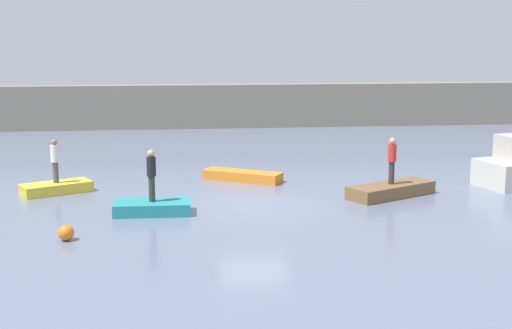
% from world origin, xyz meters
% --- Properties ---
extents(ground_plane, '(120.00, 120.00, 0.00)m').
position_xyz_m(ground_plane, '(0.00, 0.00, 0.00)').
color(ground_plane, slate).
extents(embankment_wall, '(80.00, 1.20, 2.84)m').
position_xyz_m(embankment_wall, '(0.00, 22.06, 1.42)').
color(embankment_wall, gray).
rests_on(embankment_wall, ground_plane).
extents(rowboat_yellow, '(2.86, 2.19, 0.41)m').
position_xyz_m(rowboat_yellow, '(-7.42, 3.07, 0.20)').
color(rowboat_yellow, gold).
rests_on(rowboat_yellow, ground_plane).
extents(rowboat_teal, '(2.66, 1.35, 0.43)m').
position_xyz_m(rowboat_teal, '(-3.60, -0.64, 0.21)').
color(rowboat_teal, teal).
rests_on(rowboat_teal, ground_plane).
extents(rowboat_orange, '(3.37, 2.49, 0.41)m').
position_xyz_m(rowboat_orange, '(0.04, 4.62, 0.20)').
color(rowboat_orange, orange).
rests_on(rowboat_orange, ground_plane).
extents(rowboat_brown, '(3.77, 2.81, 0.49)m').
position_xyz_m(rowboat_brown, '(5.40, 1.02, 0.24)').
color(rowboat_brown, brown).
rests_on(rowboat_brown, ground_plane).
extents(person_red_shirt, '(0.32, 0.32, 1.78)m').
position_xyz_m(person_red_shirt, '(5.40, 1.02, 1.48)').
color(person_red_shirt, '#38332D').
rests_on(person_red_shirt, rowboat_brown).
extents(person_white_shirt, '(0.32, 0.32, 1.71)m').
position_xyz_m(person_white_shirt, '(-7.42, 3.07, 1.36)').
color(person_white_shirt, '#4C4C56').
rests_on(person_white_shirt, rowboat_yellow).
extents(person_dark_shirt, '(0.32, 0.32, 1.82)m').
position_xyz_m(person_dark_shirt, '(-3.60, -0.64, 1.45)').
color(person_dark_shirt, '#38332D').
rests_on(person_dark_shirt, rowboat_teal).
extents(mooring_buoy, '(0.48, 0.48, 0.48)m').
position_xyz_m(mooring_buoy, '(-6.10, -3.66, 0.24)').
color(mooring_buoy, orange).
rests_on(mooring_buoy, ground_plane).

